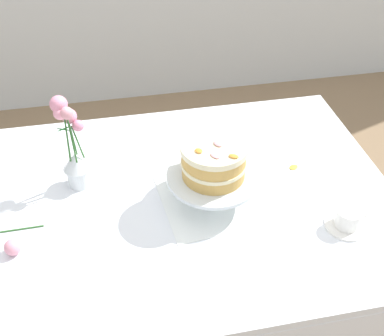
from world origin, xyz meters
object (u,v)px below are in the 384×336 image
(fallen_rose, at_px, (13,247))
(flower_vase, at_px, (74,151))
(teacup, at_px, (348,220))
(layer_cake, at_px, (214,160))
(cake_stand, at_px, (213,178))
(dining_table, at_px, (180,220))

(fallen_rose, bearing_deg, flower_vase, 54.38)
(teacup, bearing_deg, fallen_rose, 174.78)
(flower_vase, relative_size, teacup, 2.63)
(layer_cake, distance_m, fallen_rose, 0.63)
(cake_stand, height_order, layer_cake, layer_cake)
(flower_vase, distance_m, fallen_rose, 0.34)
(cake_stand, bearing_deg, dining_table, 176.75)
(fallen_rose, bearing_deg, cake_stand, 10.15)
(cake_stand, bearing_deg, teacup, -28.16)
(cake_stand, relative_size, flower_vase, 0.87)
(cake_stand, xyz_separation_m, teacup, (0.37, -0.20, -0.05))
(cake_stand, distance_m, teacup, 0.42)
(layer_cake, relative_size, teacup, 1.60)
(dining_table, relative_size, teacup, 11.05)
(layer_cake, height_order, fallen_rose, layer_cake)
(layer_cake, xyz_separation_m, teacup, (0.37, -0.20, -0.13))
(cake_stand, distance_m, fallen_rose, 0.61)
(dining_table, relative_size, fallen_rose, 9.07)
(dining_table, height_order, layer_cake, layer_cake)
(dining_table, height_order, teacup, teacup)
(layer_cake, distance_m, teacup, 0.44)
(cake_stand, relative_size, teacup, 2.29)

